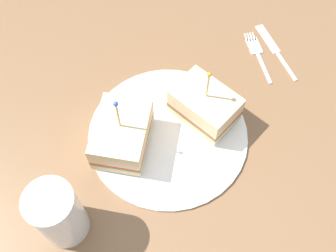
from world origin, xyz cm
name	(u,v)px	position (x,y,z in cm)	size (l,w,h in cm)	color
ground_plane	(168,138)	(0.00, 0.00, -1.00)	(99.01, 99.01, 2.00)	brown
plate	(168,134)	(0.00, 0.00, 0.47)	(25.25, 25.25, 0.93)	white
sandwich_half_front	(205,105)	(-5.27, -4.11, 3.56)	(12.04, 11.29, 10.88)	beige
sandwich_half_back	(122,134)	(6.61, 2.59, 3.60)	(8.10, 10.74, 11.40)	beige
drink_glass	(59,216)	(12.36, 16.24, 4.87)	(6.40, 6.40, 11.06)	gold
fork	(257,51)	(-13.73, -18.81, 0.17)	(5.17, 11.38, 0.35)	silver
knife	(274,48)	(-16.86, -19.99, 0.18)	(7.46, 12.46, 0.35)	silver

